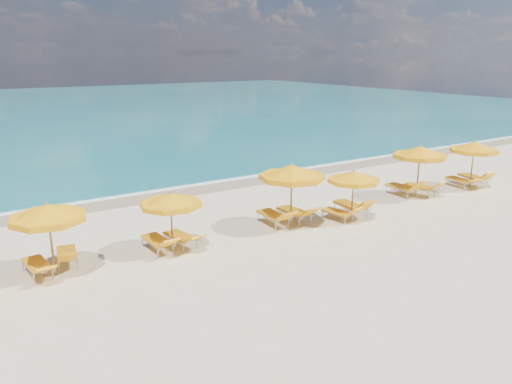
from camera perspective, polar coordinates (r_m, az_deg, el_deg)
ground_plane at (r=18.66m, az=2.49°, el=-4.60°), size 120.00×120.00×0.00m
ocean at (r=63.45m, az=-23.50°, el=8.51°), size 120.00×80.00×0.30m
wet_sand_band at (r=24.79m, az=-7.36°, el=0.42°), size 120.00×2.60×0.01m
foam_line at (r=25.50m, az=-8.13°, el=0.82°), size 120.00×1.20×0.03m
whitecap_near at (r=32.23m, az=-24.60°, el=2.65°), size 14.00×0.36×0.05m
whitecap_far at (r=42.85m, az=-7.24°, el=6.85°), size 18.00×0.30×0.05m
umbrella_1 at (r=15.73m, az=-22.69°, el=-2.24°), size 2.59×2.59×2.28m
umbrella_2 at (r=16.59m, az=-9.74°, el=-0.95°), size 2.38×2.38×2.08m
umbrella_3 at (r=18.62m, az=4.11°, el=2.21°), size 2.84×2.84×2.51m
umbrella_4 at (r=19.82m, az=11.09°, el=1.67°), size 2.42×2.42×2.07m
umbrella_5 at (r=23.79m, az=18.23°, el=4.30°), size 2.70×2.70×2.46m
umbrella_6 at (r=26.60m, az=23.68°, el=4.68°), size 3.05×3.05×2.34m
lounger_1_left at (r=16.40m, az=-23.66°, el=-8.09°), size 0.76×1.87×0.69m
lounger_1_right at (r=16.89m, az=-20.78°, el=-7.08°), size 0.87×1.81×0.79m
lounger_2_left at (r=17.16m, az=-11.13°, el=-5.94°), size 0.72×1.87×0.77m
lounger_2_right at (r=17.44m, az=-8.54°, el=-5.50°), size 0.88×1.87×0.70m
lounger_3_left at (r=19.30m, az=2.03°, el=-3.13°), size 0.72×1.98×0.86m
lounger_3_right at (r=19.78m, az=4.46°, el=-2.70°), size 0.77×2.01×0.87m
lounger_4_left at (r=20.10m, az=9.39°, el=-2.68°), size 0.86×1.73×0.76m
lounger_4_right at (r=20.84m, az=10.78°, el=-1.96°), size 0.82×2.03×0.94m
lounger_5_left at (r=24.24m, az=16.37°, el=0.15°), size 0.69×1.93×0.92m
lounger_5_right at (r=24.64m, az=18.26°, el=0.22°), size 1.00×1.98×0.86m
lounger_6_left at (r=26.77m, az=22.24°, el=0.98°), size 0.84×1.91×0.68m
lounger_6_right at (r=27.45m, az=23.57°, el=1.25°), size 1.03×2.03×0.92m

